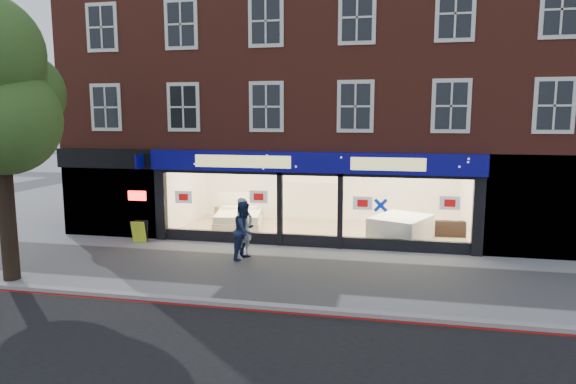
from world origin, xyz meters
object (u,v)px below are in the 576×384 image
(sofa, at_px, (442,227))
(pedestrian_grey, at_px, (244,228))
(pedestrian_blue, at_px, (245,230))
(display_bed, at_px, (239,219))
(mattress_stack, at_px, (401,228))
(a_board, at_px, (140,231))

(sofa, xyz_separation_m, pedestrian_grey, (-6.42, -4.16, 0.56))
(pedestrian_blue, bearing_deg, sofa, -41.28)
(display_bed, relative_size, pedestrian_blue, 1.36)
(display_bed, distance_m, pedestrian_blue, 4.29)
(mattress_stack, height_order, pedestrian_grey, pedestrian_grey)
(pedestrian_blue, bearing_deg, pedestrian_grey, 38.98)
(sofa, xyz_separation_m, a_board, (-10.66, -3.01, -0.01))
(mattress_stack, relative_size, pedestrian_grey, 1.39)
(display_bed, relative_size, a_board, 3.17)
(sofa, distance_m, pedestrian_grey, 7.67)
(mattress_stack, xyz_separation_m, a_board, (-9.16, -1.93, -0.13))
(sofa, bearing_deg, pedestrian_blue, 31.72)
(display_bed, bearing_deg, a_board, -147.52)
(display_bed, height_order, pedestrian_blue, pedestrian_blue)
(display_bed, height_order, mattress_stack, display_bed)
(display_bed, xyz_separation_m, sofa, (7.80, 0.32, -0.05))
(sofa, height_order, pedestrian_blue, pedestrian_blue)
(mattress_stack, height_order, sofa, mattress_stack)
(mattress_stack, distance_m, sofa, 1.85)
(display_bed, xyz_separation_m, pedestrian_grey, (1.38, -3.84, 0.51))
(pedestrian_grey, bearing_deg, mattress_stack, -29.72)
(display_bed, height_order, pedestrian_grey, pedestrian_grey)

